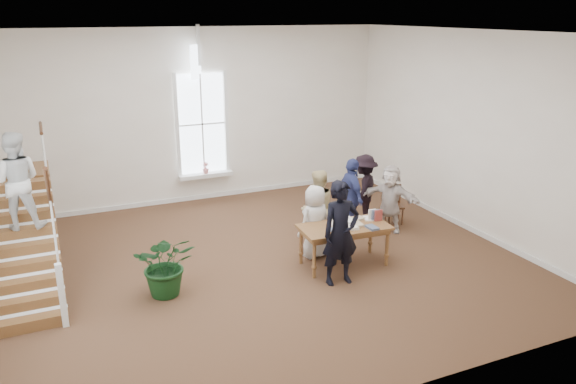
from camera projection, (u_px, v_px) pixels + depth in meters
name	position (u px, v px, depth m)	size (l,w,h in m)	color
ground	(266.00, 262.00, 11.40)	(10.00, 10.00, 0.00)	#4E331E
room_shell	(205.00, 185.00, 15.10)	(10.49, 10.00, 10.00)	silver
staircase	(20.00, 204.00, 9.89)	(1.10, 4.10, 2.92)	brown
library_table	(345.00, 230.00, 11.08)	(1.82, 0.99, 0.89)	brown
police_officer	(341.00, 233.00, 10.26)	(0.72, 0.47, 1.98)	black
elderly_woman	(315.00, 222.00, 11.46)	(0.75, 0.49, 1.53)	beige
person_yellow	(317.00, 208.00, 11.98)	(0.82, 0.64, 1.69)	#CFBA81
woman_cluster_a	(351.00, 197.00, 12.61)	(1.03, 0.43, 1.77)	navy
woman_cluster_b	(364.00, 190.00, 13.24)	(1.09, 0.63, 1.69)	black
woman_cluster_c	(390.00, 198.00, 12.81)	(1.46, 0.46, 1.57)	silver
floor_plant	(166.00, 264.00, 9.94)	(1.06, 0.92, 1.18)	#103313
side_chair	(394.00, 202.00, 13.44)	(0.49, 0.49, 0.91)	#34190E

